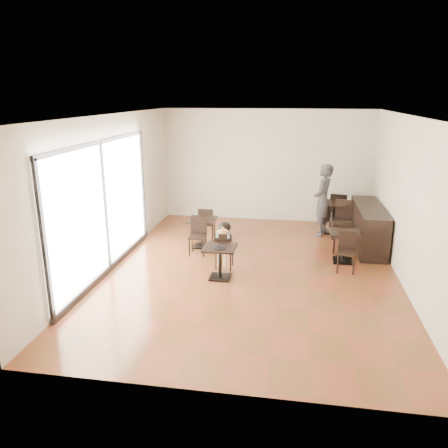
% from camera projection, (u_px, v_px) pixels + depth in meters
% --- Properties ---
extents(floor, '(6.00, 8.00, 0.01)m').
position_uv_depth(floor, '(251.00, 270.00, 9.26)').
color(floor, brown).
rests_on(floor, ground).
extents(ceiling, '(6.00, 8.00, 0.01)m').
position_uv_depth(ceiling, '(254.00, 115.00, 8.34)').
color(ceiling, white).
rests_on(ceiling, floor).
extents(wall_back, '(6.00, 0.01, 3.20)m').
position_uv_depth(wall_back, '(266.00, 166.00, 12.58)').
color(wall_back, beige).
rests_on(wall_back, floor).
extents(wall_front, '(6.00, 0.01, 3.20)m').
position_uv_depth(wall_front, '(218.00, 275.00, 5.02)').
color(wall_front, beige).
rests_on(wall_front, floor).
extents(wall_left, '(0.01, 8.00, 3.20)m').
position_uv_depth(wall_left, '(112.00, 192.00, 9.26)').
color(wall_left, beige).
rests_on(wall_left, floor).
extents(wall_right, '(0.01, 8.00, 3.20)m').
position_uv_depth(wall_right, '(409.00, 203.00, 8.33)').
color(wall_right, beige).
rests_on(wall_right, floor).
extents(storefront_window, '(0.04, 4.50, 2.60)m').
position_uv_depth(storefront_window, '(104.00, 207.00, 8.84)').
color(storefront_window, white).
rests_on(storefront_window, floor).
extents(child_table, '(0.64, 0.64, 0.68)m').
position_uv_depth(child_table, '(220.00, 262.00, 8.78)').
color(child_table, black).
rests_on(child_table, floor).
extents(child_chair, '(0.37, 0.37, 0.81)m').
position_uv_depth(child_chair, '(224.00, 250.00, 9.28)').
color(child_chair, black).
rests_on(child_chair, floor).
extents(child, '(0.37, 0.51, 1.02)m').
position_uv_depth(child, '(224.00, 245.00, 9.25)').
color(child, slate).
rests_on(child, child_chair).
extents(plate, '(0.23, 0.23, 0.01)m').
position_uv_depth(plate, '(219.00, 248.00, 8.59)').
color(plate, black).
rests_on(plate, child_table).
extents(pizza_slice, '(0.24, 0.18, 0.05)m').
position_uv_depth(pizza_slice, '(223.00, 231.00, 8.97)').
color(pizza_slice, '#EBD684').
rests_on(pizza_slice, child).
extents(adult_patron, '(0.60, 0.77, 1.89)m').
position_uv_depth(adult_patron, '(323.00, 200.00, 11.33)').
color(adult_patron, '#3B3B40').
rests_on(adult_patron, floor).
extents(cafe_table_mid, '(0.74, 0.74, 0.70)m').
position_uv_depth(cafe_table_mid, '(344.00, 247.00, 9.65)').
color(cafe_table_mid, black).
rests_on(cafe_table_mid, floor).
extents(cafe_table_left, '(0.69, 0.69, 0.71)m').
position_uv_depth(cafe_table_left, '(202.00, 233.00, 10.60)').
color(cafe_table_left, black).
rests_on(cafe_table_left, floor).
extents(cafe_table_back, '(0.94, 0.94, 0.82)m').
position_uv_depth(cafe_table_back, '(334.00, 217.00, 11.71)').
color(cafe_table_back, black).
rests_on(cafe_table_back, floor).
extents(chair_mid_a, '(0.42, 0.42, 0.84)m').
position_uv_depth(chair_mid_a, '(342.00, 236.00, 10.15)').
color(chair_mid_a, black).
rests_on(chair_mid_a, floor).
extents(chair_mid_b, '(0.42, 0.42, 0.84)m').
position_uv_depth(chair_mid_b, '(347.00, 252.00, 9.11)').
color(chair_mid_b, black).
rests_on(chair_mid_b, floor).
extents(chair_left_a, '(0.39, 0.39, 0.85)m').
position_uv_depth(chair_left_a, '(207.00, 224.00, 11.10)').
color(chair_left_a, black).
rests_on(chair_left_a, floor).
extents(chair_left_b, '(0.39, 0.39, 0.85)m').
position_uv_depth(chair_left_b, '(197.00, 237.00, 10.06)').
color(chair_left_b, black).
rests_on(chair_left_b, floor).
extents(chair_back_a, '(0.54, 0.54, 0.99)m').
position_uv_depth(chair_back_a, '(339.00, 210.00, 12.10)').
color(chair_back_a, black).
rests_on(chair_back_a, floor).
extents(chair_back_b, '(0.54, 0.54, 0.99)m').
position_uv_depth(chair_back_b, '(342.00, 220.00, 11.14)').
color(chair_back_b, black).
rests_on(chair_back_b, floor).
extents(service_counter, '(0.60, 2.40, 1.00)m').
position_uv_depth(service_counter, '(368.00, 227.00, 10.60)').
color(service_counter, black).
rests_on(service_counter, floor).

